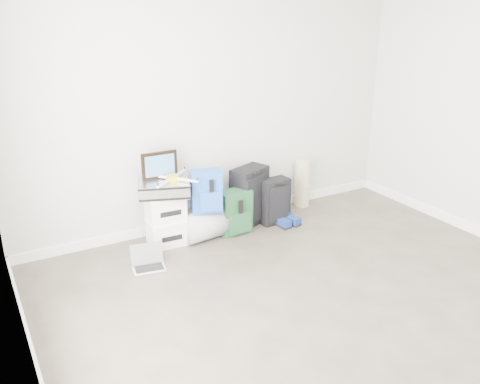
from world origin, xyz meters
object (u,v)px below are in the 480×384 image
boxes_stack (166,219)px  large_suitcase (250,196)px  briefcase (164,188)px  laptop (148,262)px  carry_on (275,201)px  duffel_bag (206,224)px

boxes_stack → large_suitcase: bearing=4.6°
briefcase → laptop: briefcase is taller
boxes_stack → carry_on: boxes_stack is taller
boxes_stack → laptop: boxes_stack is taller
large_suitcase → laptop: (-1.35, -0.41, -0.27)m
briefcase → large_suitcase: briefcase is taller
large_suitcase → laptop: 1.44m
briefcase → laptop: 0.76m
boxes_stack → carry_on: 1.27m
briefcase → carry_on: briefcase is taller
duffel_bag → carry_on: size_ratio=1.00×
duffel_bag → large_suitcase: (0.60, 0.11, 0.17)m
boxes_stack → briefcase: 0.34m
boxes_stack → briefcase: bearing=3.0°
boxes_stack → briefcase: (0.00, 0.00, 0.34)m
duffel_bag → boxes_stack: bearing=161.8°
large_suitcase → carry_on: bearing=-47.2°
duffel_bag → carry_on: 0.85m
carry_on → laptop: (-1.61, -0.29, -0.21)m
briefcase → carry_on: bearing=15.7°
duffel_bag → carry_on: (0.85, -0.01, 0.10)m
briefcase → laptop: size_ratio=1.48×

